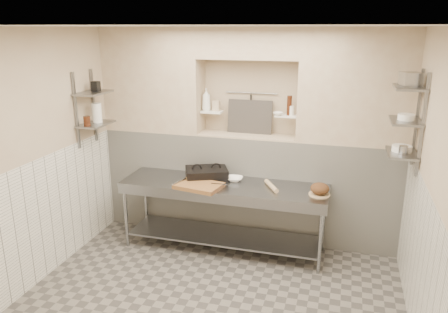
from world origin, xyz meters
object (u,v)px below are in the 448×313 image
(prep_table, at_px, (223,203))
(bread_loaf, at_px, (320,189))
(cutting_board, at_px, (199,186))
(jug_left, at_px, (97,113))
(panini_press, at_px, (207,174))
(bottle_soap, at_px, (206,100))
(mixing_bowl, at_px, (235,179))
(rolling_pin, at_px, (271,186))
(bowl_alcove, at_px, (278,114))

(prep_table, distance_m, bread_loaf, 1.24)
(cutting_board, xyz_separation_m, jug_left, (-1.41, 0.11, 0.81))
(prep_table, height_order, bread_loaf, bread_loaf)
(prep_table, xyz_separation_m, bread_loaf, (1.19, -0.05, 0.34))
(prep_table, distance_m, panini_press, 0.44)
(jug_left, bearing_deg, bottle_soap, 27.46)
(mixing_bowl, relative_size, bottle_soap, 0.70)
(prep_table, bearing_deg, mixing_bowl, 56.06)
(mixing_bowl, distance_m, rolling_pin, 0.52)
(rolling_pin, bearing_deg, jug_left, -177.18)
(bread_loaf, xyz_separation_m, bowl_alcove, (-0.61, 0.56, 0.75))
(cutting_board, bearing_deg, mixing_bowl, 44.69)
(bread_loaf, distance_m, bottle_soap, 1.91)
(mixing_bowl, height_order, bowl_alcove, bowl_alcove)
(mixing_bowl, bearing_deg, rolling_pin, -14.84)
(cutting_board, bearing_deg, bread_loaf, 6.07)
(panini_press, bearing_deg, mixing_bowl, -20.25)
(panini_press, relative_size, bottle_soap, 2.13)
(bowl_alcove, bearing_deg, jug_left, -164.86)
(panini_press, relative_size, mixing_bowl, 3.05)
(prep_table, xyz_separation_m, mixing_bowl, (0.10, 0.16, 0.28))
(cutting_board, xyz_separation_m, mixing_bowl, (0.36, 0.36, 0.00))
(panini_press, bearing_deg, bottle_soap, 82.96)
(panini_press, xyz_separation_m, bowl_alcove, (0.84, 0.39, 0.76))
(prep_table, relative_size, rolling_pin, 7.01)
(bread_loaf, bearing_deg, rolling_pin, 173.12)
(cutting_board, bearing_deg, bottle_soap, 100.52)
(panini_press, xyz_separation_m, bread_loaf, (1.45, -0.18, 0.01))
(panini_press, bearing_deg, jug_left, 164.72)
(rolling_pin, bearing_deg, bowl_alcove, 92.83)
(rolling_pin, bearing_deg, cutting_board, -165.39)
(bowl_alcove, distance_m, jug_left, 2.32)
(bread_loaf, height_order, bottle_soap, bottle_soap)
(bread_loaf, xyz_separation_m, bottle_soap, (-1.58, 0.62, 0.88))
(rolling_pin, distance_m, bowl_alcove, 0.94)
(bowl_alcove, relative_size, jug_left, 0.50)
(rolling_pin, distance_m, bread_loaf, 0.59)
(prep_table, relative_size, bread_loaf, 11.81)
(prep_table, bearing_deg, bowl_alcove, 41.81)
(rolling_pin, height_order, bottle_soap, bottle_soap)
(prep_table, height_order, bottle_soap, bottle_soap)
(bottle_soap, distance_m, bowl_alcove, 0.99)
(mixing_bowl, xyz_separation_m, bread_loaf, (1.08, -0.20, 0.06))
(panini_press, height_order, rolling_pin, panini_press)
(mixing_bowl, relative_size, bowl_alcove, 1.67)
(prep_table, relative_size, bottle_soap, 8.70)
(rolling_pin, height_order, jug_left, jug_left)
(cutting_board, relative_size, jug_left, 2.20)
(mixing_bowl, bearing_deg, bread_loaf, -10.60)
(bread_loaf, xyz_separation_m, jug_left, (-2.85, -0.04, 0.76))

